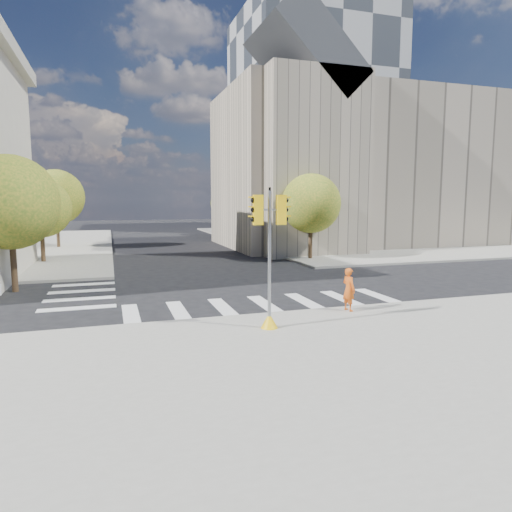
% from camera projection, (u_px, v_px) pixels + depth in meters
% --- Properties ---
extents(ground, '(160.00, 160.00, 0.00)m').
position_uv_depth(ground, '(252.00, 294.00, 21.00)').
color(ground, black).
rests_on(ground, ground).
extents(sidewalk_near, '(30.00, 14.00, 0.15)m').
position_uv_depth(sidewalk_near, '(393.00, 384.00, 10.60)').
color(sidewalk_near, gray).
rests_on(sidewalk_near, ground).
extents(sidewalk_far_right, '(28.00, 40.00, 0.15)m').
position_uv_depth(sidewalk_far_right, '(352.00, 237.00, 51.64)').
color(sidewalk_far_right, gray).
rests_on(sidewalk_far_right, ground).
extents(civic_building, '(26.00, 16.00, 19.39)m').
position_uv_depth(civic_building, '(349.00, 168.00, 42.91)').
color(civic_building, '#A0937F').
rests_on(civic_building, ground).
extents(office_tower, '(20.00, 18.00, 30.00)m').
position_uv_depth(office_tower, '(311.00, 125.00, 65.51)').
color(office_tower, '#9EA0A3').
rests_on(office_tower, ground).
extents(tree_lw_near, '(4.40, 4.40, 6.41)m').
position_uv_depth(tree_lw_near, '(10.00, 202.00, 21.07)').
color(tree_lw_near, '#382616').
rests_on(tree_lw_near, ground).
extents(tree_lw_mid, '(4.00, 4.00, 5.77)m').
position_uv_depth(tree_lw_mid, '(41.00, 208.00, 30.57)').
color(tree_lw_mid, '#382616').
rests_on(tree_lw_mid, ground).
extents(tree_lw_far, '(4.80, 4.80, 6.95)m').
position_uv_depth(tree_lw_far, '(56.00, 197.00, 39.91)').
color(tree_lw_far, '#382616').
rests_on(tree_lw_far, ground).
extents(tree_re_near, '(4.20, 4.20, 6.16)m').
position_uv_depth(tree_re_near, '(311.00, 203.00, 32.23)').
color(tree_re_near, '#382616').
rests_on(tree_re_near, ground).
extents(tree_re_mid, '(4.60, 4.60, 6.66)m').
position_uv_depth(tree_re_mid, '(258.00, 199.00, 43.52)').
color(tree_re_mid, '#382616').
rests_on(tree_re_mid, ground).
extents(tree_re_far, '(4.00, 4.00, 5.88)m').
position_uv_depth(tree_re_far, '(227.00, 203.00, 54.92)').
color(tree_re_far, '#382616').
rests_on(tree_re_far, ground).
extents(lamp_near, '(0.35, 0.18, 8.11)m').
position_uv_depth(lamp_near, '(296.00, 196.00, 36.09)').
color(lamp_near, black).
rests_on(lamp_near, sidewalk_far_right).
extents(lamp_far, '(0.35, 0.18, 8.11)m').
position_uv_depth(lamp_far, '(245.00, 197.00, 49.32)').
color(lamp_far, black).
rests_on(lamp_far, sidewalk_far_right).
extents(traffic_signal, '(1.07, 0.56, 4.57)m').
position_uv_depth(traffic_signal, '(269.00, 270.00, 14.72)').
color(traffic_signal, yellow).
rests_on(traffic_signal, sidewalk_near).
extents(photographer, '(0.52, 0.67, 1.64)m').
position_uv_depth(photographer, '(349.00, 289.00, 17.19)').
color(photographer, '#D65414').
rests_on(photographer, sidewalk_near).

